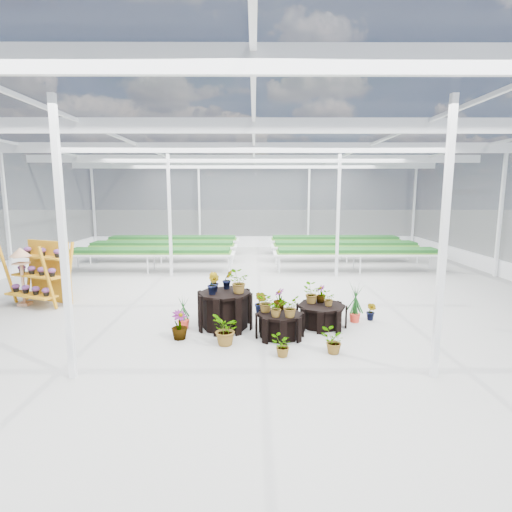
{
  "coord_description": "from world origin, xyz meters",
  "views": [
    {
      "loc": [
        0.01,
        -10.24,
        3.04
      ],
      "look_at": [
        0.06,
        0.62,
        1.3
      ],
      "focal_mm": 28.0,
      "sensor_mm": 36.0,
      "label": 1
    }
  ],
  "objects_px": {
    "plinth_tall": "(225,310)",
    "shelf_rack": "(38,274)",
    "plinth_mid": "(280,325)",
    "bird_table": "(22,277)",
    "plinth_low": "(321,315)"
  },
  "relations": [
    {
      "from": "plinth_tall",
      "to": "shelf_rack",
      "type": "distance_m",
      "value": 5.53
    },
    {
      "from": "plinth_tall",
      "to": "plinth_low",
      "type": "distance_m",
      "value": 2.21
    },
    {
      "from": "plinth_tall",
      "to": "plinth_low",
      "type": "height_order",
      "value": "plinth_tall"
    },
    {
      "from": "shelf_rack",
      "to": "bird_table",
      "type": "distance_m",
      "value": 0.42
    },
    {
      "from": "plinth_mid",
      "to": "plinth_low",
      "type": "bearing_deg",
      "value": 34.99
    },
    {
      "from": "shelf_rack",
      "to": "bird_table",
      "type": "xyz_separation_m",
      "value": [
        -0.41,
        -0.05,
        -0.07
      ]
    },
    {
      "from": "plinth_mid",
      "to": "bird_table",
      "type": "distance_m",
      "value": 7.24
    },
    {
      "from": "plinth_tall",
      "to": "plinth_mid",
      "type": "relative_size",
      "value": 1.22
    },
    {
      "from": "plinth_mid",
      "to": "plinth_tall",
      "type": "bearing_deg",
      "value": 153.43
    },
    {
      "from": "plinth_low",
      "to": "shelf_rack",
      "type": "xyz_separation_m",
      "value": [
        -7.38,
        1.8,
        0.61
      ]
    },
    {
      "from": "plinth_mid",
      "to": "shelf_rack",
      "type": "bearing_deg",
      "value": 158.62
    },
    {
      "from": "plinth_tall",
      "to": "bird_table",
      "type": "distance_m",
      "value": 5.9
    },
    {
      "from": "plinth_low",
      "to": "shelf_rack",
      "type": "relative_size",
      "value": 0.64
    },
    {
      "from": "plinth_tall",
      "to": "plinth_mid",
      "type": "xyz_separation_m",
      "value": [
        1.2,
        -0.6,
        -0.15
      ]
    },
    {
      "from": "plinth_low",
      "to": "bird_table",
      "type": "bearing_deg",
      "value": 167.33
    }
  ]
}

